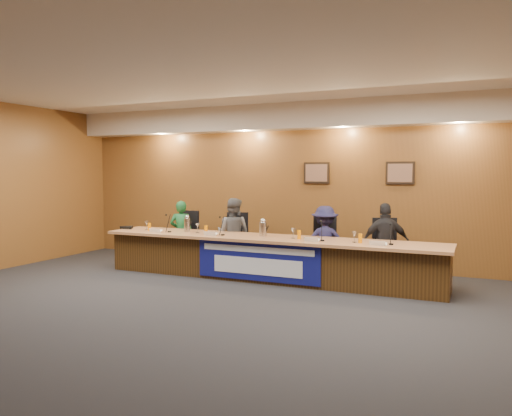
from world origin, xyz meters
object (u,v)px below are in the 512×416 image
(carafe_left, at_px, (187,225))
(office_chair_c, at_px, (326,250))
(panelist_c, at_px, (325,242))
(banner, at_px, (257,261))
(speakerphone, at_px, (128,227))
(panelist_b, at_px, (233,234))
(panelist_d, at_px, (386,243))
(dais_body, at_px, (267,259))
(panelist_a, at_px, (181,233))
(office_chair_d, at_px, (386,254))
(office_chair_a, at_px, (184,240))
(office_chair_b, at_px, (235,244))
(carafe_mid, at_px, (263,229))

(carafe_left, bearing_deg, office_chair_c, 14.95)
(panelist_c, bearing_deg, banner, 26.40)
(panelist_c, xyz_separation_m, speakerphone, (-3.84, -0.60, 0.14))
(panelist_b, xyz_separation_m, panelist_d, (2.87, 0.00, -0.01))
(dais_body, bearing_deg, panelist_c, 32.73)
(panelist_a, xyz_separation_m, office_chair_c, (2.98, 0.10, -0.17))
(office_chair_c, bearing_deg, panelist_b, 160.09)
(panelist_c, distance_m, speakerphone, 3.88)
(banner, height_order, office_chair_d, banner)
(banner, distance_m, panelist_d, 2.18)
(panelist_d, relative_size, office_chair_a, 2.82)
(carafe_left, xyz_separation_m, speakerphone, (-1.35, -0.03, -0.10))
(dais_body, height_order, speakerphone, speakerphone)
(panelist_a, bearing_deg, office_chair_d, 164.81)
(panelist_a, xyz_separation_m, panelist_b, (1.17, 0.00, 0.04))
(panelist_b, bearing_deg, office_chair_a, -7.66)
(dais_body, distance_m, panelist_d, 2.04)
(panelist_a, relative_size, office_chair_b, 2.70)
(dais_body, xyz_separation_m, office_chair_b, (-0.94, 0.66, 0.13))
(speakerphone, bearing_deg, office_chair_c, 10.27)
(panelist_a, distance_m, carafe_left, 0.79)
(office_chair_d, distance_m, carafe_left, 3.63)
(panelist_a, bearing_deg, panelist_d, 163.39)
(office_chair_a, relative_size, carafe_left, 1.86)
(office_chair_b, xyz_separation_m, carafe_mid, (0.86, -0.63, 0.39))
(panelist_b, distance_m, office_chair_a, 1.19)
(panelist_b, bearing_deg, panelist_a, -2.76)
(dais_body, relative_size, carafe_mid, 24.90)
(panelist_d, xyz_separation_m, office_chair_c, (-1.06, 0.10, -0.20))
(panelist_b, relative_size, office_chair_a, 2.86)
(dais_body, xyz_separation_m, carafe_left, (-1.61, -0.00, 0.53))
(office_chair_c, relative_size, carafe_mid, 1.99)
(office_chair_a, bearing_deg, dais_body, -15.94)
(panelist_c, bearing_deg, carafe_mid, 7.38)
(panelist_b, xyz_separation_m, office_chair_b, (0.00, 0.10, -0.21))
(office_chair_b, bearing_deg, carafe_left, -150.22)
(speakerphone, bearing_deg, office_chair_b, 18.98)
(panelist_a, bearing_deg, dais_body, 148.49)
(dais_body, bearing_deg, office_chair_d, 18.90)
(banner, relative_size, panelist_d, 1.63)
(panelist_b, bearing_deg, office_chair_b, -92.76)
(panelist_d, distance_m, office_chair_a, 4.05)
(office_chair_b, xyz_separation_m, carafe_left, (-0.67, -0.66, 0.40))
(carafe_left, height_order, speakerphone, carafe_left)
(office_chair_a, distance_m, office_chair_b, 1.17)
(panelist_b, height_order, speakerphone, panelist_b)
(panelist_d, bearing_deg, banner, 7.17)
(panelist_d, relative_size, speakerphone, 4.22)
(dais_body, distance_m, office_chair_b, 1.16)
(office_chair_b, height_order, office_chair_d, same)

